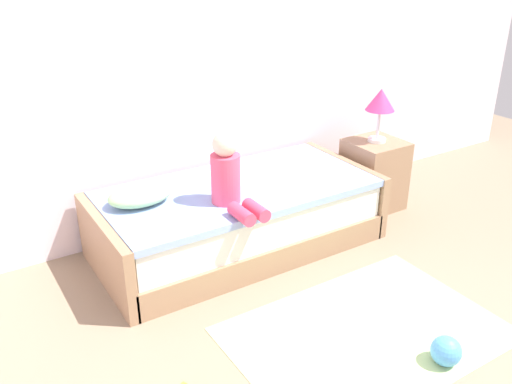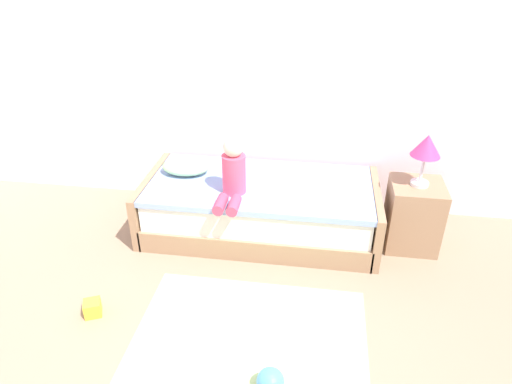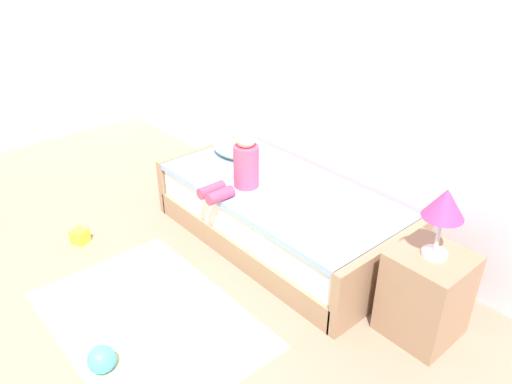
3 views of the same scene
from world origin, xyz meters
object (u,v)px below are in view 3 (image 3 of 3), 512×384
Objects in this scene: child_figure at (241,164)px; toy_block at (80,236)px; pillow at (234,149)px; bed at (279,215)px; nightstand at (425,294)px; toy_ball at (102,359)px; table_lamp at (444,207)px.

toy_block is (-0.85, -1.04, -0.65)m from child_figure.
pillow reaches higher than toy_block.
nightstand is at bearing -0.58° from bed.
pillow is at bearing 119.24° from toy_ball.
toy_block is (-1.05, -1.27, -0.19)m from bed.
nightstand reaches higher than toy_block.
bed is at bearing 179.42° from nightstand.
child_figure is 1.69m from toy_ball.
child_figure is 1.16× the size of pillow.
bed is 17.93× the size of toy_block.
table_lamp is 2.10m from pillow.
nightstand is 5.10× the size of toy_block.
pillow reaches higher than bed.
nightstand is 2.01m from toy_ball.
nightstand is 1.61m from child_figure.
table_lamp is 2.17m from toy_ball.
nightstand is 1.33× the size of table_lamp.
toy_ball is at bearing -79.85° from bed.
nightstand is 2.08m from pillow.
toy_block is at bearing -129.70° from bed.
table_lamp is 1.02× the size of pillow.
table_lamp is (0.00, -0.00, 0.64)m from nightstand.
pillow reaches higher than toy_ball.
table_lamp reaches higher than toy_block.
toy_block is (-2.40, -1.25, -0.88)m from table_lamp.
table_lamp reaches higher than pillow.
nightstand is 1.18× the size of child_figure.
table_lamp is at bearing 7.90° from child_figure.
pillow is (-0.51, 0.33, -0.14)m from child_figure.
table_lamp is 1.58m from child_figure.
nightstand reaches higher than bed.
nightstand is 0.64m from table_lamp.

